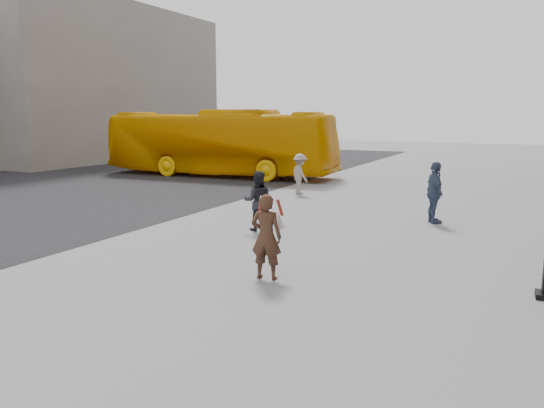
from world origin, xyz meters
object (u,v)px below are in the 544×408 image
at_px(bus, 219,143).
at_px(pedestrian_c, 435,193).
at_px(woman, 266,236).
at_px(pedestrian_a, 258,201).
at_px(pedestrian_b, 300,174).

xyz_separation_m(bus, pedestrian_c, (11.41, -7.10, -0.74)).
bearing_deg(woman, pedestrian_a, -69.18).
relative_size(bus, pedestrian_b, 7.56).
bearing_deg(pedestrian_b, pedestrian_c, -170.66).
xyz_separation_m(woman, pedestrian_b, (-3.61, 9.89, -0.05)).
bearing_deg(woman, pedestrian_b, -79.26).
relative_size(woman, pedestrian_a, 1.02).
height_order(pedestrian_a, pedestrian_c, pedestrian_c).
distance_m(woman, pedestrian_b, 10.53).
distance_m(pedestrian_a, pedestrian_c, 4.96).
xyz_separation_m(pedestrian_a, pedestrian_b, (-1.54, 6.32, -0.02)).
xyz_separation_m(pedestrian_b, pedestrian_c, (5.49, -3.34, 0.10)).
bearing_deg(bus, pedestrian_a, -146.83).
relative_size(bus, pedestrian_a, 7.41).
distance_m(bus, pedestrian_c, 13.46).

